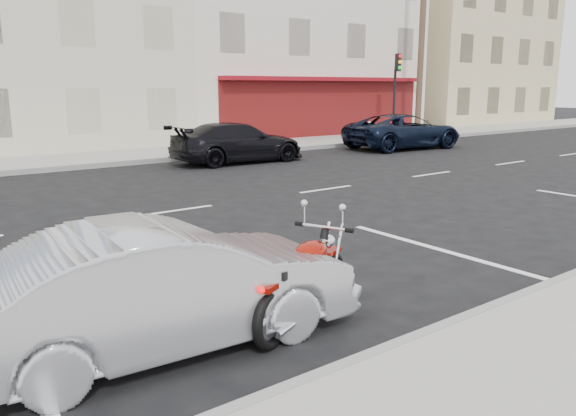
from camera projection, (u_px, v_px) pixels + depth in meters
name	position (u px, v px, depth m)	size (l,w,h in m)	color
ground	(258.00, 199.00, 12.54)	(120.00, 120.00, 0.00)	black
bldg_corner	(257.00, 15.00, 30.40)	(14.00, 12.00, 12.50)	beige
bldg_far_east	(434.00, 42.00, 39.38)	(12.00, 12.00, 11.00)	tan
utility_pole	(422.00, 39.00, 27.36)	(1.80, 0.30, 9.00)	#422D1E
traffic_light	(396.00, 84.00, 26.44)	(0.26, 0.30, 3.80)	black
fire_hydrant	(369.00, 129.00, 26.12)	(0.20, 0.20, 0.72)	beige
motorcycle	(332.00, 266.00, 6.44)	(1.82, 0.95, 0.98)	black
sedan_silver	(166.00, 286.00, 5.30)	(1.30, 3.73, 1.23)	#A1A2A9
suv_far	(404.00, 131.00, 22.53)	(2.30, 4.98, 1.38)	black
car_far	(238.00, 143.00, 18.41)	(1.84, 4.52, 1.31)	black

